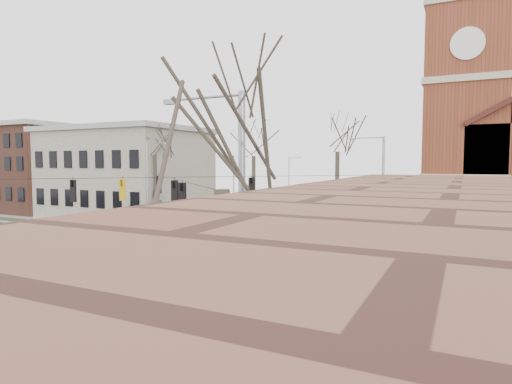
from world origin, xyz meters
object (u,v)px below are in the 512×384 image
at_px(signal_pole_ne, 380,191).
at_px(tree_nw_near, 254,151).
at_px(signal_pole_se, 237,240).
at_px(tree_nw_far, 155,150).
at_px(cargo_van, 168,265).
at_px(tree_se, 222,170).
at_px(streetlight_north_a, 235,182).
at_px(parked_car_b, 508,268).
at_px(tree_ne, 338,145).
at_px(streetlight_north_b, 290,178).
at_px(signal_pole_nw, 149,184).
at_px(parked_car_a, 425,258).

height_order(signal_pole_ne, tree_nw_near, tree_nw_near).
xyz_separation_m(signal_pole_se, tree_nw_far, (-24.06, 25.74, 3.51)).
distance_m(signal_pole_ne, tree_nw_near, 12.68).
bearing_deg(signal_pole_ne, cargo_van, -123.06).
height_order(tree_nw_far, tree_se, tree_nw_far).
height_order(signal_pole_se, cargo_van, signal_pole_se).
xyz_separation_m(streetlight_north_a, parked_car_b, (30.35, -19.91, -3.85)).
xyz_separation_m(streetlight_north_a, tree_se, (22.92, -41.88, 2.52)).
bearing_deg(signal_pole_se, cargo_van, 136.61).
height_order(signal_pole_ne, tree_ne, tree_ne).
bearing_deg(tree_se, cargo_van, 132.49).
bearing_deg(signal_pole_se, streetlight_north_b, 110.27).
height_order(signal_pole_nw, signal_pole_se, same).
height_order(parked_car_a, parked_car_b, parked_car_b).
relative_size(signal_pole_nw, tree_se, 0.94).
height_order(cargo_van, tree_nw_near, tree_nw_near).
relative_size(streetlight_north_b, cargo_van, 1.29).
bearing_deg(signal_pole_nw, tree_se, -47.10).
height_order(streetlight_north_b, tree_nw_near, tree_nw_near).
bearing_deg(parked_car_b, signal_pole_ne, 84.80).
bearing_deg(parked_car_a, streetlight_north_b, 53.37).
bearing_deg(streetlight_north_b, tree_nw_near, -73.80).
distance_m(streetlight_north_b, cargo_van, 52.40).
distance_m(signal_pole_nw, parked_car_a, 26.67).
relative_size(signal_pole_nw, parked_car_a, 2.53).
height_order(cargo_van, parked_car_a, cargo_van).
xyz_separation_m(signal_pole_se, streetlight_north_b, (-21.97, 59.50, -0.48)).
bearing_deg(tree_ne, tree_nw_far, 177.86).
relative_size(cargo_van, tree_ne, 0.52).
distance_m(signal_pole_nw, tree_se, 34.71).
relative_size(streetlight_north_a, parked_car_b, 2.13).
bearing_deg(streetlight_north_a, signal_pole_ne, -36.90).
relative_size(tree_nw_far, tree_ne, 0.98).
bearing_deg(signal_pole_nw, tree_nw_far, 117.37).
bearing_deg(parked_car_a, tree_se, -166.26).
distance_m(signal_pole_ne, parked_car_a, 6.19).
relative_size(signal_pole_ne, cargo_van, 1.45).
height_order(tree_nw_far, tree_ne, tree_ne).
distance_m(signal_pole_se, tree_ne, 25.56).
distance_m(parked_car_b, tree_nw_near, 22.52).
relative_size(signal_pole_nw, parked_car_b, 2.40).
relative_size(signal_pole_se, cargo_van, 1.45).
bearing_deg(signal_pole_ne, streetlight_north_b, 121.05).
bearing_deg(tree_ne, streetlight_north_a, 141.15).
bearing_deg(signal_pole_nw, cargo_van, -46.79).
relative_size(parked_car_a, tree_ne, 0.30).
bearing_deg(streetlight_north_a, parked_car_a, -36.85).
height_order(signal_pole_ne, tree_nw_far, tree_nw_far).
bearing_deg(tree_se, streetlight_north_a, 118.69).
bearing_deg(tree_se, signal_pole_ne, 92.12).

